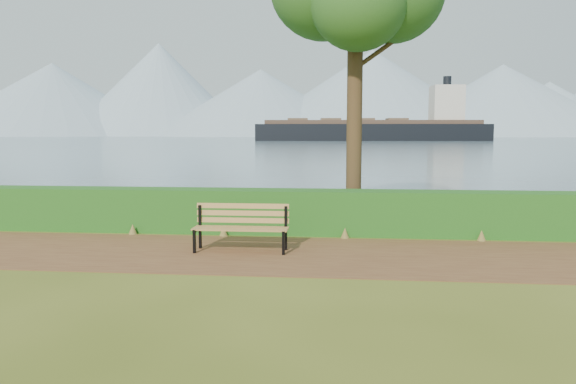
# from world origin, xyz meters

# --- Properties ---
(ground) EXTENTS (140.00, 140.00, 0.00)m
(ground) POSITION_xyz_m (0.00, 0.00, 0.00)
(ground) COLOR #475117
(ground) RESTS_ON ground
(path) EXTENTS (40.00, 3.40, 0.01)m
(path) POSITION_xyz_m (0.00, 0.30, 0.01)
(path) COLOR brown
(path) RESTS_ON ground
(hedge) EXTENTS (32.00, 0.85, 1.00)m
(hedge) POSITION_xyz_m (0.00, 2.60, 0.50)
(hedge) COLOR #164B15
(hedge) RESTS_ON ground
(water) EXTENTS (700.00, 510.00, 0.00)m
(water) POSITION_xyz_m (0.00, 260.00, 0.01)
(water) COLOR slate
(water) RESTS_ON ground
(mountains) EXTENTS (585.00, 190.00, 70.00)m
(mountains) POSITION_xyz_m (-9.17, 406.05, 27.70)
(mountains) COLOR #849FB0
(mountains) RESTS_ON ground
(bench) EXTENTS (1.84, 0.56, 0.92)m
(bench) POSITION_xyz_m (-0.41, 0.54, 0.53)
(bench) COLOR black
(bench) RESTS_ON ground
(cargo_ship) EXTENTS (69.51, 16.23, 20.91)m
(cargo_ship) POSITION_xyz_m (11.60, 160.03, 3.12)
(cargo_ship) COLOR black
(cargo_ship) RESTS_ON ground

